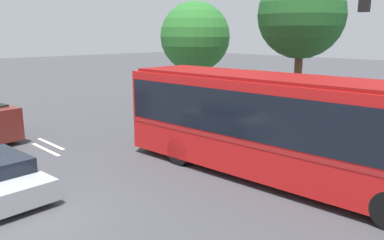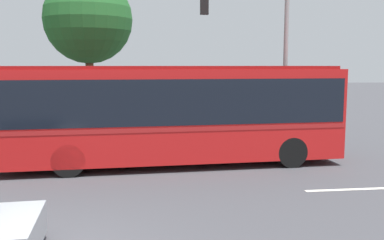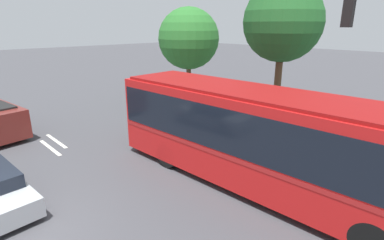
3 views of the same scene
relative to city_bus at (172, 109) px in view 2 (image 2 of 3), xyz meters
name	(u,v)px [view 2 (image 2 of 3)]	position (x,y,z in m)	size (l,w,h in m)	color
city_bus	(172,109)	(0.00, 0.00, 0.00)	(11.38, 3.20, 3.30)	red
traffic_light_pole	(262,41)	(3.69, 2.19, 2.37)	(4.24, 0.24, 6.61)	gray
flowering_hedge	(88,130)	(-3.16, 3.25, -1.15)	(9.32, 1.01, 1.48)	#286028
street_tree_centre	(88,20)	(-3.39, 6.62, 3.54)	(4.11, 4.11, 7.50)	brown
lane_stripe_far	(348,190)	(4.48, -3.61, -1.87)	(2.40, 0.16, 0.01)	silver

